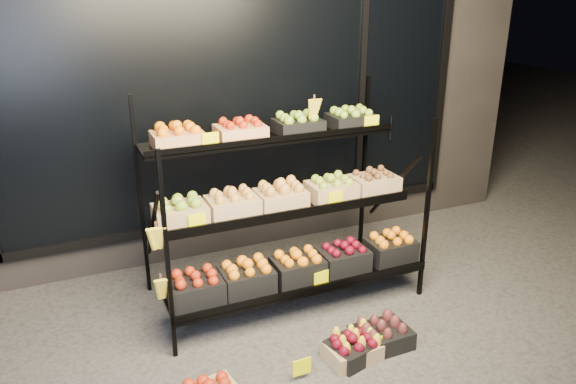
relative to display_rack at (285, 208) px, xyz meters
name	(u,v)px	position (x,y,z in m)	size (l,w,h in m)	color
ground	(318,335)	(0.01, -0.60, -0.79)	(24.00, 24.00, 0.00)	#514F4C
building	(209,53)	(0.01, 1.99, 0.96)	(6.00, 2.08, 3.50)	#2D2826
display_rack	(285,208)	(0.00, 0.00, 0.00)	(2.18, 1.02, 1.69)	black
tag_floor_a	(302,372)	(-0.31, -1.00, -0.73)	(0.13, 0.01, 0.12)	#FFFA00
tag_floor_b	(375,351)	(0.25, -1.00, -0.73)	(0.13, 0.01, 0.12)	#FFFA00
floor_crate_midleft	(355,345)	(0.14, -0.93, -0.70)	(0.44, 0.37, 0.20)	black
floor_crate_midright	(352,348)	(0.10, -0.94, -0.70)	(0.38, 0.29, 0.19)	tan
floor_crate_right	(381,335)	(0.36, -0.90, -0.69)	(0.40, 0.30, 0.20)	black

